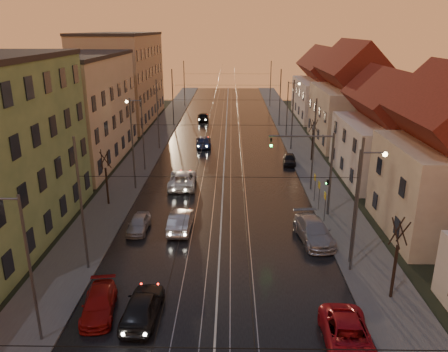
{
  "coord_description": "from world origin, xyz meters",
  "views": [
    {
      "loc": [
        0.76,
        -16.14,
        15.12
      ],
      "look_at": [
        0.18,
        19.63,
        2.95
      ],
      "focal_mm": 35.0,
      "sensor_mm": 36.0,
      "label": 1
    }
  ],
  "objects_px": {
    "street_lamp_1": "(361,196)",
    "parked_left_2": "(99,304)",
    "driving_car_0": "(142,306)",
    "driving_car_3": "(204,141)",
    "parked_right_1": "(314,231)",
    "parked_right_2": "(289,159)",
    "driving_car_2": "(183,179)",
    "traffic_light_mast": "(319,164)",
    "parked_left_3": "(139,224)",
    "driving_car_4": "(203,117)",
    "street_lamp_3": "(290,104)",
    "parked_right_0": "(348,337)",
    "driving_car_1": "(181,221)",
    "street_lamp_2": "(140,128)",
    "street_lamp_0": "(22,256)"
  },
  "relations": [
    {
      "from": "street_lamp_1",
      "to": "parked_left_2",
      "type": "height_order",
      "value": "street_lamp_1"
    },
    {
      "from": "driving_car_0",
      "to": "driving_car_3",
      "type": "relative_size",
      "value": 0.93
    },
    {
      "from": "street_lamp_1",
      "to": "driving_car_3",
      "type": "height_order",
      "value": "street_lamp_1"
    },
    {
      "from": "parked_right_1",
      "to": "parked_right_2",
      "type": "distance_m",
      "value": 19.3
    },
    {
      "from": "driving_car_2",
      "to": "traffic_light_mast",
      "type": "bearing_deg",
      "value": 148.17
    },
    {
      "from": "parked_left_2",
      "to": "parked_right_2",
      "type": "bearing_deg",
      "value": 55.58
    },
    {
      "from": "parked_right_1",
      "to": "driving_car_0",
      "type": "bearing_deg",
      "value": -146.44
    },
    {
      "from": "parked_left_3",
      "to": "parked_right_1",
      "type": "relative_size",
      "value": 0.68
    },
    {
      "from": "driving_car_2",
      "to": "driving_car_4",
      "type": "height_order",
      "value": "driving_car_2"
    },
    {
      "from": "street_lamp_3",
      "to": "driving_car_3",
      "type": "distance_m",
      "value": 13.83
    },
    {
      "from": "parked_right_0",
      "to": "parked_right_1",
      "type": "height_order",
      "value": "parked_right_1"
    },
    {
      "from": "street_lamp_1",
      "to": "driving_car_2",
      "type": "relative_size",
      "value": 1.41
    },
    {
      "from": "driving_car_1",
      "to": "parked_left_2",
      "type": "bearing_deg",
      "value": 74.14
    },
    {
      "from": "parked_left_3",
      "to": "parked_right_0",
      "type": "height_order",
      "value": "parked_right_0"
    },
    {
      "from": "street_lamp_2",
      "to": "parked_right_0",
      "type": "height_order",
      "value": "street_lamp_2"
    },
    {
      "from": "driving_car_1",
      "to": "parked_right_0",
      "type": "height_order",
      "value": "driving_car_1"
    },
    {
      "from": "parked_left_3",
      "to": "driving_car_2",
      "type": "bearing_deg",
      "value": 77.41
    },
    {
      "from": "parked_right_0",
      "to": "driving_car_0",
      "type": "bearing_deg",
      "value": 170.14
    },
    {
      "from": "driving_car_0",
      "to": "parked_left_3",
      "type": "relative_size",
      "value": 1.24
    },
    {
      "from": "street_lamp_2",
      "to": "driving_car_1",
      "type": "distance_m",
      "value": 16.59
    },
    {
      "from": "parked_right_2",
      "to": "street_lamp_3",
      "type": "bearing_deg",
      "value": 89.06
    },
    {
      "from": "driving_car_3",
      "to": "parked_left_3",
      "type": "xyz_separation_m",
      "value": [
        -3.52,
        -25.73,
        -0.08
      ]
    },
    {
      "from": "parked_left_3",
      "to": "parked_right_2",
      "type": "relative_size",
      "value": 1.02
    },
    {
      "from": "driving_car_2",
      "to": "parked_left_2",
      "type": "xyz_separation_m",
      "value": [
        -2.46,
        -20.57,
        -0.18
      ]
    },
    {
      "from": "street_lamp_2",
      "to": "parked_left_2",
      "type": "relative_size",
      "value": 1.91
    },
    {
      "from": "street_lamp_1",
      "to": "driving_car_0",
      "type": "xyz_separation_m",
      "value": [
        -13.11,
        -6.03,
        -4.12
      ]
    },
    {
      "from": "driving_car_1",
      "to": "parked_left_3",
      "type": "xyz_separation_m",
      "value": [
        -3.27,
        -0.26,
        -0.14
      ]
    },
    {
      "from": "driving_car_4",
      "to": "parked_right_0",
      "type": "height_order",
      "value": "driving_car_4"
    },
    {
      "from": "street_lamp_2",
      "to": "street_lamp_3",
      "type": "relative_size",
      "value": 1.0
    },
    {
      "from": "street_lamp_1",
      "to": "parked_left_3",
      "type": "xyz_separation_m",
      "value": [
        -15.52,
        4.81,
        -4.26
      ]
    },
    {
      "from": "parked_left_3",
      "to": "driving_car_0",
      "type": "bearing_deg",
      "value": -76.94
    },
    {
      "from": "street_lamp_0",
      "to": "driving_car_4",
      "type": "relative_size",
      "value": 1.8
    },
    {
      "from": "street_lamp_0",
      "to": "driving_car_4",
      "type": "xyz_separation_m",
      "value": [
        5.12,
        55.43,
        -4.13
      ]
    },
    {
      "from": "driving_car_3",
      "to": "parked_left_2",
      "type": "relative_size",
      "value": 1.15
    },
    {
      "from": "driving_car_0",
      "to": "traffic_light_mast",
      "type": "bearing_deg",
      "value": -127.67
    },
    {
      "from": "street_lamp_3",
      "to": "parked_right_1",
      "type": "distance_m",
      "value": 32.9
    },
    {
      "from": "driving_car_0",
      "to": "parked_right_2",
      "type": "xyz_separation_m",
      "value": [
        11.61,
        28.74,
        -0.16
      ]
    },
    {
      "from": "traffic_light_mast",
      "to": "driving_car_0",
      "type": "bearing_deg",
      "value": -130.55
    },
    {
      "from": "driving_car_3",
      "to": "parked_right_1",
      "type": "xyz_separation_m",
      "value": [
        9.88,
        -27.11,
        0.08
      ]
    },
    {
      "from": "street_lamp_0",
      "to": "driving_car_3",
      "type": "bearing_deg",
      "value": 80.85
    },
    {
      "from": "driving_car_3",
      "to": "parked_left_2",
      "type": "bearing_deg",
      "value": 80.33
    },
    {
      "from": "driving_car_0",
      "to": "parked_right_0",
      "type": "relative_size",
      "value": 0.89
    },
    {
      "from": "driving_car_1",
      "to": "traffic_light_mast",
      "type": "bearing_deg",
      "value": -163.66
    },
    {
      "from": "driving_car_1",
      "to": "parked_right_2",
      "type": "xyz_separation_m",
      "value": [
        10.75,
        17.64,
        -0.16
      ]
    },
    {
      "from": "parked_right_0",
      "to": "street_lamp_0",
      "type": "bearing_deg",
      "value": -178.85
    },
    {
      "from": "street_lamp_3",
      "to": "driving_car_4",
      "type": "height_order",
      "value": "street_lamp_3"
    },
    {
      "from": "street_lamp_0",
      "to": "traffic_light_mast",
      "type": "height_order",
      "value": "street_lamp_0"
    },
    {
      "from": "street_lamp_0",
      "to": "driving_car_0",
      "type": "xyz_separation_m",
      "value": [
        5.09,
        1.97,
        -4.12
      ]
    },
    {
      "from": "street_lamp_1",
      "to": "parked_right_2",
      "type": "height_order",
      "value": "street_lamp_1"
    },
    {
      "from": "driving_car_0",
      "to": "driving_car_1",
      "type": "distance_m",
      "value": 11.14
    }
  ]
}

